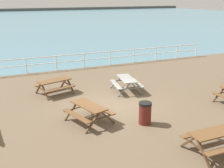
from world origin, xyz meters
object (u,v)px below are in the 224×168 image
at_px(picnic_table_seaward, 89,109).
at_px(litter_bin, 145,113).
at_px(picnic_table_near_left, 55,83).
at_px(picnic_table_near_right, 215,137).
at_px(picnic_table_far_right, 127,81).

relative_size(picnic_table_seaward, litter_bin, 2.27).
height_order(picnic_table_near_left, picnic_table_seaward, same).
bearing_deg(picnic_table_near_left, picnic_table_near_right, -82.10).
bearing_deg(picnic_table_near_right, picnic_table_near_left, 114.28).
xyz_separation_m(picnic_table_seaward, litter_bin, (2.10, -1.11, -0.10)).
distance_m(picnic_table_near_left, picnic_table_near_right, 8.99).
bearing_deg(picnic_table_seaward, picnic_table_far_right, -64.61).
relative_size(picnic_table_near_right, litter_bin, 1.90).
bearing_deg(picnic_table_far_right, litter_bin, 173.59).
bearing_deg(picnic_table_far_right, picnic_table_near_right, -171.51).
distance_m(picnic_table_near_left, litter_bin, 5.92).
relative_size(picnic_table_near_left, picnic_table_seaward, 0.99).
xyz_separation_m(picnic_table_near_left, picnic_table_near_right, (3.65, -8.22, 0.00)).
relative_size(picnic_table_near_right, picnic_table_far_right, 0.89).
bearing_deg(picnic_table_near_left, picnic_table_far_right, -34.12).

